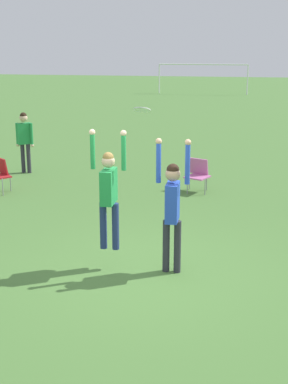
{
  "coord_description": "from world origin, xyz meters",
  "views": [
    {
      "loc": [
        1.75,
        -8.21,
        3.72
      ],
      "look_at": [
        -0.05,
        0.42,
        1.3
      ],
      "focal_mm": 50.0,
      "sensor_mm": 36.0,
      "label": 1
    }
  ],
  "objects_px": {
    "person_jumping": "(109,187)",
    "camping_chair_0": "(198,173)",
    "person_defending": "(172,202)",
    "camping_chair_1": "(0,172)",
    "frisbee": "(142,110)",
    "person_spectator_near": "(25,136)"
  },
  "relations": [
    {
      "from": "person_jumping",
      "to": "camping_chair_0",
      "type": "xyz_separation_m",
      "value": [
        0.94,
        5.34,
        -0.94
      ]
    },
    {
      "from": "camping_chair_0",
      "to": "person_defending",
      "type": "bearing_deg",
      "value": 113.95
    },
    {
      "from": "camping_chair_0",
      "to": "camping_chair_1",
      "type": "relative_size",
      "value": 0.96
    },
    {
      "from": "frisbee",
      "to": "camping_chair_0",
      "type": "bearing_deg",
      "value": 86.23
    },
    {
      "from": "person_jumping",
      "to": "person_defending",
      "type": "distance_m",
      "value": 1.09
    },
    {
      "from": "frisbee",
      "to": "camping_chair_1",
      "type": "height_order",
      "value": "frisbee"
    },
    {
      "from": "camping_chair_0",
      "to": "camping_chair_1",
      "type": "distance_m",
      "value": 5.19
    },
    {
      "from": "camping_chair_1",
      "to": "person_jumping",
      "type": "bearing_deg",
      "value": 172.03
    },
    {
      "from": "person_jumping",
      "to": "person_defending",
      "type": "xyz_separation_m",
      "value": [
        1.07,
        0.03,
        -0.2
      ]
    },
    {
      "from": "frisbee",
      "to": "person_spectator_near",
      "type": "xyz_separation_m",
      "value": [
        -4.95,
        6.48,
        -1.64
      ]
    },
    {
      "from": "person_jumping",
      "to": "frisbee",
      "type": "relative_size",
      "value": 7.52
    },
    {
      "from": "person_defending",
      "to": "camping_chair_0",
      "type": "xyz_separation_m",
      "value": [
        -0.14,
        5.31,
        -0.73
      ]
    },
    {
      "from": "frisbee",
      "to": "person_jumping",
      "type": "bearing_deg",
      "value": 173.57
    },
    {
      "from": "camping_chair_1",
      "to": "camping_chair_0",
      "type": "bearing_deg",
      "value": -129.84
    },
    {
      "from": "camping_chair_0",
      "to": "person_spectator_near",
      "type": "bearing_deg",
      "value": 11.11
    },
    {
      "from": "frisbee",
      "to": "person_defending",
      "type": "bearing_deg",
      "value": 11.46
    },
    {
      "from": "camping_chair_1",
      "to": "person_spectator_near",
      "type": "bearing_deg",
      "value": -46.18
    },
    {
      "from": "person_spectator_near",
      "to": "camping_chair_0",
      "type": "bearing_deg",
      "value": -48.87
    },
    {
      "from": "person_defending",
      "to": "camping_chair_0",
      "type": "relative_size",
      "value": 2.68
    },
    {
      "from": "person_jumping",
      "to": "person_spectator_near",
      "type": "distance_m",
      "value": 7.77
    },
    {
      "from": "person_defending",
      "to": "frisbee",
      "type": "height_order",
      "value": "frisbee"
    },
    {
      "from": "person_defending",
      "to": "frisbee",
      "type": "bearing_deg",
      "value": -80.37
    }
  ]
}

